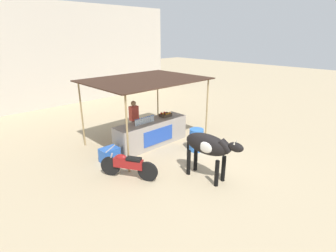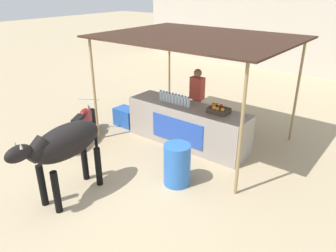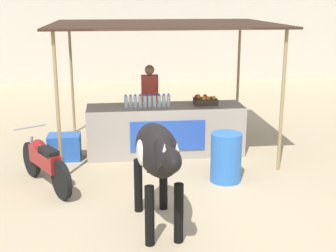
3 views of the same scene
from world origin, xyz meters
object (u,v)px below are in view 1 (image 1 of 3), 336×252
object	(u,v)px
cow	(208,146)
fruit_crate	(165,115)
motorcycle_parked	(128,165)
cooler_box	(110,155)
water_barrel	(196,140)
stall_counter	(152,133)
vendor_behind_counter	(134,121)

from	to	relation	value
cow	fruit_crate	bearing A→B (deg)	68.31
fruit_crate	motorcycle_parked	xyz separation A→B (m)	(-2.90, -1.46, -0.61)
cooler_box	water_barrel	distance (m)	3.12
stall_counter	fruit_crate	distance (m)	0.96
fruit_crate	stall_counter	bearing A→B (deg)	-176.46
vendor_behind_counter	water_barrel	world-z (taller)	vendor_behind_counter
fruit_crate	water_barrel	xyz separation A→B (m)	(0.06, -1.58, -0.62)
water_barrel	motorcycle_parked	bearing A→B (deg)	177.64
stall_counter	water_barrel	size ratio (longest dim) A/B	3.63
fruit_crate	cow	world-z (taller)	cow
water_barrel	cow	distance (m)	2.08
water_barrel	vendor_behind_counter	bearing A→B (deg)	115.26
cooler_box	water_barrel	bearing A→B (deg)	-27.31
stall_counter	motorcycle_parked	bearing A→B (deg)	-146.42
stall_counter	cow	bearing A→B (deg)	-98.38
fruit_crate	water_barrel	distance (m)	1.70
fruit_crate	vendor_behind_counter	bearing A→B (deg)	145.39
vendor_behind_counter	water_barrel	bearing A→B (deg)	-64.74
stall_counter	vendor_behind_counter	xyz separation A→B (m)	(-0.24, 0.75, 0.37)
vendor_behind_counter	cooler_box	xyz separation A→B (m)	(-1.70, -0.85, -0.61)
stall_counter	motorcycle_parked	size ratio (longest dim) A/B	1.88
stall_counter	vendor_behind_counter	size ratio (longest dim) A/B	1.82
motorcycle_parked	cooler_box	bearing A→B (deg)	81.98
water_barrel	cow	world-z (taller)	cow
stall_counter	water_barrel	distance (m)	1.74
vendor_behind_counter	cow	world-z (taller)	vendor_behind_counter
stall_counter	cow	xyz separation A→B (m)	(-0.45, -3.05, 0.55)
fruit_crate	water_barrel	bearing A→B (deg)	-87.98
stall_counter	vendor_behind_counter	world-z (taller)	vendor_behind_counter
cooler_box	cow	bearing A→B (deg)	-63.26
cooler_box	motorcycle_parked	bearing A→B (deg)	-98.02
cooler_box	cow	distance (m)	3.40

